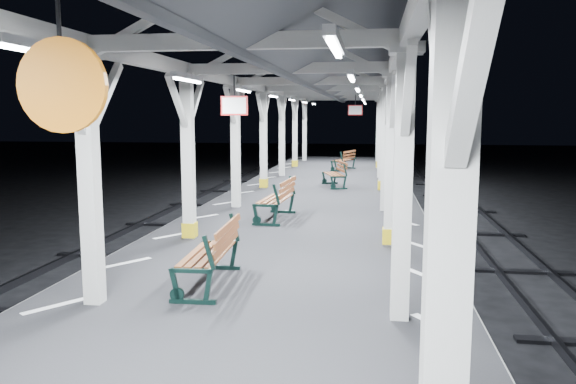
% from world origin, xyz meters
% --- Properties ---
extents(ground, '(120.00, 120.00, 0.00)m').
position_xyz_m(ground, '(0.00, 0.00, 0.00)').
color(ground, black).
rests_on(ground, ground).
extents(platform, '(6.00, 50.00, 1.00)m').
position_xyz_m(platform, '(0.00, 0.00, 0.50)').
color(platform, black).
rests_on(platform, ground).
extents(hazard_stripes_left, '(1.00, 48.00, 0.01)m').
position_xyz_m(hazard_stripes_left, '(-2.45, 0.00, 1.00)').
color(hazard_stripes_left, silver).
rests_on(hazard_stripes_left, platform).
extents(hazard_stripes_right, '(1.00, 48.00, 0.01)m').
position_xyz_m(hazard_stripes_right, '(2.45, 0.00, 1.00)').
color(hazard_stripes_right, silver).
rests_on(hazard_stripes_right, platform).
extents(canopy, '(5.40, 49.00, 4.65)m').
position_xyz_m(canopy, '(0.00, -0.02, 4.56)').
color(canopy, silver).
rests_on(canopy, platform).
extents(bench_near, '(0.73, 1.78, 0.95)m').
position_xyz_m(bench_near, '(-0.63, -1.01, 1.51)').
color(bench_near, black).
rests_on(bench_near, platform).
extents(bench_mid, '(0.79, 1.85, 0.98)m').
position_xyz_m(bench_mid, '(-0.54, 4.35, 1.52)').
color(bench_mid, black).
rests_on(bench_mid, platform).
extents(bench_far, '(1.00, 1.73, 0.88)m').
position_xyz_m(bench_far, '(0.45, 10.81, 1.47)').
color(bench_far, black).
rests_on(bench_far, platform).
extents(bench_extra, '(1.10, 1.77, 0.90)m').
position_xyz_m(bench_extra, '(0.49, 16.84, 1.48)').
color(bench_extra, black).
rests_on(bench_extra, platform).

